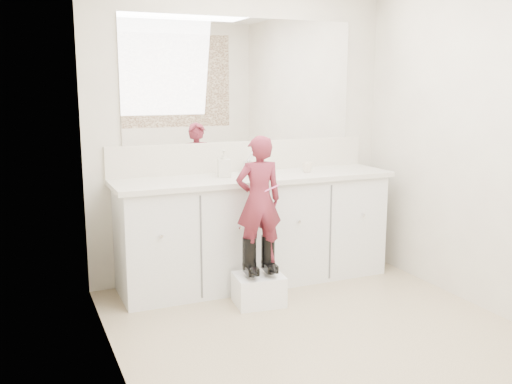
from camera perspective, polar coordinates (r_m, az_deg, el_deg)
name	(u,v)px	position (r m, az deg, el deg)	size (l,w,h in m)	color
floor	(330,340)	(3.79, 7.45, -14.50)	(3.00, 3.00, 0.00)	#866B58
wall_back	(242,134)	(4.80, -1.42, 5.82)	(2.60, 2.60, 0.00)	#BFB2A3
wall_left	(116,166)	(3.00, -13.86, 2.55)	(3.00, 3.00, 0.00)	#BFB2A3
wall_right	(498,145)	(4.27, 23.06, 4.37)	(3.00, 3.00, 0.00)	#BFB2A3
vanity_cabinet	(255,231)	(4.68, -0.12, -3.95)	(2.20, 0.55, 0.85)	silver
countertop	(256,178)	(4.57, -0.04, 1.41)	(2.28, 0.58, 0.04)	beige
backsplash	(243,156)	(4.80, -1.34, 3.61)	(2.28, 0.03, 0.25)	beige
mirror	(242,80)	(4.77, -1.39, 11.09)	(2.00, 0.02, 1.00)	white
faucet	(248,167)	(4.71, -0.84, 2.55)	(0.08, 0.08, 0.10)	silver
cup	(307,167)	(4.76, 5.15, 2.50)	(0.09, 0.09, 0.09)	beige
soap_bottle	(224,164)	(4.49, -3.22, 2.86)	(0.10, 0.10, 0.21)	beige
step_stool	(259,289)	(4.29, 0.27, -9.71)	(0.35, 0.29, 0.22)	white
boot_left	(249,257)	(4.18, -0.68, -6.53)	(0.11, 0.19, 0.29)	black
boot_right	(268,255)	(4.24, 1.21, -6.29)	(0.11, 0.19, 0.29)	black
toddler	(259,200)	(4.10, 0.28, -0.80)	(0.34, 0.22, 0.93)	#A63344
toothbrush	(270,189)	(4.07, 1.44, 0.32)	(0.01, 0.01, 0.14)	pink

